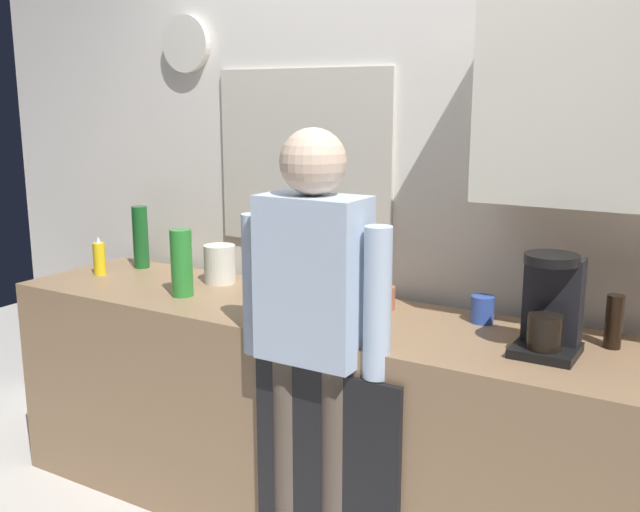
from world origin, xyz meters
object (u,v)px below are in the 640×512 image
bottle_clear_soda (182,263)px  cup_terracotta_mug (385,298)px  cup_blue_mug (482,309)px  mixing_bowl (283,285)px  coffee_maker (550,309)px  storage_canister (220,264)px  cup_white_mug (323,298)px  bottle_dark_sauce (614,322)px  dish_soap (99,258)px  person_at_sink (313,322)px  bottle_green_wine (141,237)px

bottle_clear_soda → cup_terracotta_mug: size_ratio=3.04×
bottle_clear_soda → cup_terracotta_mug: 0.85m
cup_terracotta_mug → bottle_clear_soda: bearing=-162.8°
cup_blue_mug → mixing_bowl: (-0.85, -0.04, -0.01)m
coffee_maker → storage_canister: coffee_maker is taller
coffee_maker → cup_white_mug: bearing=177.0°
bottle_dark_sauce → cup_white_mug: 1.05m
coffee_maker → bottle_clear_soda: coffee_maker is taller
cup_white_mug → dish_soap: 1.19m
bottle_dark_sauce → dish_soap: same height
storage_canister → person_at_sink: 0.90m
storage_canister → cup_terracotta_mug: bearing=-0.3°
bottle_green_wine → cup_white_mug: bottle_green_wine is taller
mixing_bowl → bottle_clear_soda: bearing=-145.6°
bottle_clear_soda → dish_soap: size_ratio=1.56×
bottle_clear_soda → person_at_sink: (0.77, -0.21, -0.08)m
bottle_dark_sauce → storage_canister: (-1.66, 0.02, -0.01)m
bottle_dark_sauce → coffee_maker: bearing=-138.0°
cup_blue_mug → coffee_maker: bearing=-35.0°
bottle_green_wine → bottle_clear_soda: bearing=-29.5°
person_at_sink → bottle_green_wine: bearing=169.8°
coffee_maker → dish_soap: 2.06m
mixing_bowl → person_at_sink: (0.42, -0.44, 0.02)m
cup_terracotta_mug → mixing_bowl: cup_terracotta_mug is taller
bottle_dark_sauce → person_at_sink: size_ratio=0.11×
dish_soap → coffee_maker: bearing=-0.2°
cup_white_mug → dish_soap: dish_soap is taller
mixing_bowl → bottle_green_wine: bearing=176.2°
cup_white_mug → person_at_sink: 0.37m
dish_soap → cup_white_mug: bearing=1.9°
bottle_green_wine → cup_blue_mug: bearing=-0.4°
mixing_bowl → storage_canister: bearing=176.9°
coffee_maker → cup_blue_mug: coffee_maker is taller
mixing_bowl → storage_canister: storage_canister is taller
bottle_dark_sauce → storage_canister: size_ratio=1.06×
mixing_bowl → person_at_sink: bearing=-46.6°
cup_white_mug → dish_soap: bearing=-178.1°
cup_blue_mug → storage_canister: storage_canister is taller
cup_white_mug → coffee_maker: bearing=-3.0°
coffee_maker → bottle_green_wine: 2.01m
mixing_bowl → cup_blue_mug: bearing=3.0°
cup_terracotta_mug → dish_soap: (-1.39, -0.16, 0.03)m
bottle_dark_sauce → dish_soap: size_ratio=1.00×
mixing_bowl → dish_soap: size_ratio=1.22×
mixing_bowl → dish_soap: bearing=-170.8°
person_at_sink → coffee_maker: bearing=33.1°
cup_white_mug → storage_canister: size_ratio=0.56×
bottle_dark_sauce → cup_terracotta_mug: bottle_dark_sauce is taller
dish_soap → cup_blue_mug: bearing=6.3°
cup_blue_mug → mixing_bowl: 0.85m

